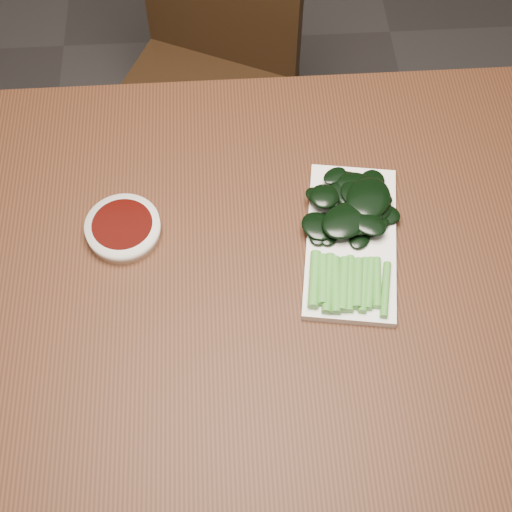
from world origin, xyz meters
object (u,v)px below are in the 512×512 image
at_px(sauce_bowl, 123,228).
at_px(serving_plate, 351,241).
at_px(gai_lan, 352,225).
at_px(table, 248,290).
at_px(chair_far, 206,72).

bearing_deg(sauce_bowl, serving_plate, -6.54).
bearing_deg(gai_lan, table, -162.06).
bearing_deg(chair_far, serving_plate, -46.01).
xyz_separation_m(table, serving_plate, (0.16, 0.04, 0.08)).
bearing_deg(chair_far, sauce_bowl, -77.09).
height_order(serving_plate, gai_lan, gai_lan).
bearing_deg(table, sauce_bowl, 158.21).
bearing_deg(serving_plate, table, -167.80).
bearing_deg(chair_far, gai_lan, -45.31).
bearing_deg(serving_plate, chair_far, 109.18).
bearing_deg(sauce_bowl, chair_far, 78.09).
distance_m(chair_far, serving_plate, 0.74).
height_order(sauce_bowl, gai_lan, gai_lan).
xyz_separation_m(table, gai_lan, (0.17, 0.05, 0.10)).
xyz_separation_m(sauce_bowl, gai_lan, (0.36, -0.02, 0.01)).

